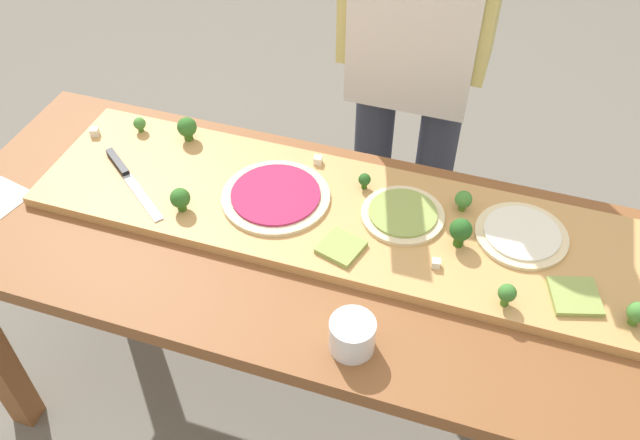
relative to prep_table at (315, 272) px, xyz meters
name	(u,v)px	position (x,y,z in m)	size (l,w,h in m)	color
ground_plane	(316,411)	(0.00, 0.00, -0.66)	(8.00, 8.00, 0.00)	#6B665B
prep_table	(315,272)	(0.00, 0.00, 0.00)	(1.80, 0.69, 0.77)	brown
cutting_board	(331,214)	(0.01, 0.09, 0.12)	(1.44, 0.39, 0.03)	tan
chefs_knife	(126,174)	(-0.51, 0.04, 0.14)	(0.25, 0.20, 0.02)	#B7BABF
pizza_whole_pesto_green	(403,214)	(0.18, 0.12, 0.14)	(0.20, 0.20, 0.02)	beige
pizza_whole_beet_magenta	(276,196)	(-0.13, 0.08, 0.14)	(0.26, 0.26, 0.02)	beige
pizza_whole_white_garlic	(522,234)	(0.45, 0.14, 0.14)	(0.21, 0.21, 0.02)	beige
pizza_slice_far_left	(575,296)	(0.57, -0.01, 0.14)	(0.10, 0.10, 0.01)	#899E4C
pizza_slice_near_right	(341,247)	(0.07, -0.03, 0.14)	(0.09, 0.09, 0.01)	#899E4C
broccoli_floret_back_mid	(463,200)	(0.30, 0.19, 0.16)	(0.04, 0.04, 0.05)	#487A23
broccoli_floret_back_right	(365,180)	(0.06, 0.19, 0.16)	(0.03, 0.03, 0.04)	#2C5915
broccoli_floret_front_left	(461,231)	(0.31, 0.07, 0.17)	(0.05, 0.05, 0.07)	#2C5915
broccoli_floret_center_right	(180,199)	(-0.32, -0.02, 0.17)	(0.05, 0.05, 0.06)	#366618
broccoli_floret_back_left	(140,124)	(-0.56, 0.22, 0.16)	(0.03, 0.03, 0.04)	#487A23
broccoli_floret_center_left	(507,294)	(0.43, -0.07, 0.16)	(0.04, 0.04, 0.05)	#3F7220
broccoli_floret_front_mid	(638,313)	(0.69, -0.03, 0.16)	(0.04, 0.04, 0.06)	#487A23
broccoli_floret_front_right	(187,128)	(-0.43, 0.23, 0.17)	(0.05, 0.05, 0.07)	#366618
cheese_crumble_a	(94,132)	(-0.67, 0.16, 0.14)	(0.02, 0.02, 0.02)	silver
cheese_crumble_b	(318,160)	(-0.07, 0.24, 0.14)	(0.02, 0.02, 0.02)	white
cheese_crumble_c	(436,263)	(0.28, -0.01, 0.14)	(0.02, 0.02, 0.02)	silver
flour_cup	(352,336)	(0.16, -0.25, 0.14)	(0.09, 0.09, 0.08)	white
cook_center	(418,26)	(0.08, 0.63, 0.33)	(0.54, 0.39, 1.67)	#333847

